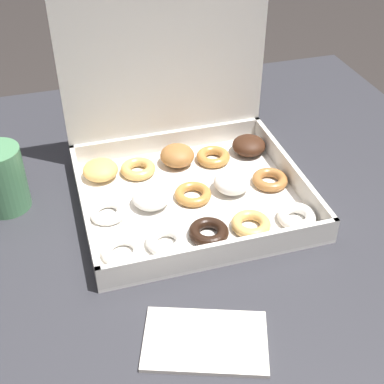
{
  "coord_description": "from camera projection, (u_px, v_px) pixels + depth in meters",
  "views": [
    {
      "loc": [
        -0.21,
        -0.69,
        1.26
      ],
      "look_at": [
        -0.02,
        -0.02,
        0.73
      ],
      "focal_mm": 50.0,
      "sensor_mm": 36.0,
      "label": 1
    }
  ],
  "objects": [
    {
      "name": "donut_box",
      "position": [
        184.0,
        148.0,
        0.88
      ],
      "size": [
        0.36,
        0.32,
        0.37
      ],
      "color": "silver",
      "rests_on": "dining_table"
    },
    {
      "name": "paper_napkin",
      "position": [
        205.0,
        341.0,
        0.66
      ],
      "size": [
        0.18,
        0.14,
        0.01
      ],
      "color": "silver",
      "rests_on": "dining_table"
    },
    {
      "name": "dining_table",
      "position": [
        198.0,
        236.0,
        0.96
      ],
      "size": [
        1.0,
        0.91,
        0.71
      ],
      "color": "#2D2D33",
      "rests_on": "ground_plane"
    },
    {
      "name": "coffee_mug",
      "position": [
        1.0,
        178.0,
        0.84
      ],
      "size": [
        0.07,
        0.07,
        0.11
      ],
      "color": "#4C8456",
      "rests_on": "dining_table"
    }
  ]
}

